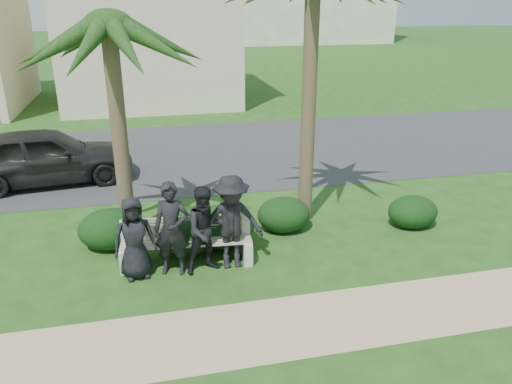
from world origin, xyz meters
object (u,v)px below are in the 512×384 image
at_px(man_c, 206,230).
at_px(man_d, 232,222).
at_px(palm_left, 108,27).
at_px(man_a, 134,238).
at_px(car_a, 46,156).
at_px(man_b, 172,229).
at_px(park_bench, 187,245).

relative_size(man_c, man_d, 0.92).
xyz_separation_m(man_c, palm_left, (-1.47, 1.83, 3.51)).
bearing_deg(man_a, man_c, -13.37).
bearing_deg(car_a, man_b, -158.40).
height_order(park_bench, palm_left, palm_left).
distance_m(man_a, man_b, 0.69).
distance_m(man_a, man_d, 1.80).
xyz_separation_m(man_a, man_b, (0.68, -0.01, 0.11)).
relative_size(man_a, palm_left, 0.30).
bearing_deg(park_bench, man_c, -40.50).
height_order(man_b, car_a, man_b).
xyz_separation_m(man_b, man_d, (1.11, -0.01, 0.03)).
relative_size(man_c, car_a, 0.37).
distance_m(park_bench, car_a, 6.40).
bearing_deg(palm_left, man_b, -64.45).
bearing_deg(park_bench, man_b, -127.88).
xyz_separation_m(park_bench, man_a, (-0.96, -0.29, 0.39)).
xyz_separation_m(man_a, man_d, (1.80, -0.01, 0.14)).
relative_size(man_a, man_d, 0.85).
relative_size(man_b, car_a, 0.39).
bearing_deg(car_a, man_d, -150.49).
height_order(man_c, man_d, man_d).
xyz_separation_m(man_a, car_a, (-2.38, 5.74, -0.00)).
bearing_deg(man_c, car_a, 108.18).
xyz_separation_m(man_a, man_c, (1.31, -0.08, 0.06)).
relative_size(park_bench, palm_left, 0.48).
distance_m(man_c, car_a, 6.89).
relative_size(park_bench, man_a, 1.63).
bearing_deg(man_c, park_bench, 119.78).
bearing_deg(palm_left, man_a, -84.84).
distance_m(man_a, car_a, 6.21).
height_order(man_a, man_d, man_d).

